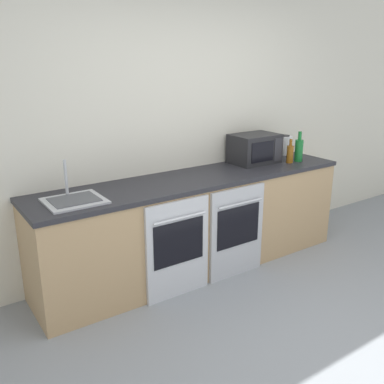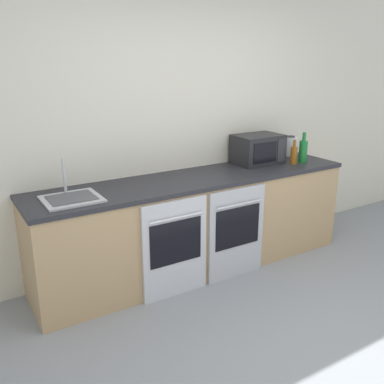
% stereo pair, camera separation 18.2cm
% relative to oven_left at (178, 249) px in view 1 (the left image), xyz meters
% --- Properties ---
extents(ground_plane, '(16.00, 16.00, 0.00)m').
position_rel_oven_left_xyz_m(ground_plane, '(0.42, -1.30, -0.43)').
color(ground_plane, gray).
extents(wall_back, '(10.00, 0.06, 2.60)m').
position_rel_oven_left_xyz_m(wall_back, '(0.42, 0.69, 0.87)').
color(wall_back, silver).
rests_on(wall_back, ground_plane).
extents(counter_back, '(3.07, 0.66, 0.90)m').
position_rel_oven_left_xyz_m(counter_back, '(0.42, 0.34, 0.02)').
color(counter_back, tan).
rests_on(counter_back, ground_plane).
extents(oven_left, '(0.59, 0.06, 0.84)m').
position_rel_oven_left_xyz_m(oven_left, '(0.00, 0.00, 0.00)').
color(oven_left, silver).
rests_on(oven_left, ground_plane).
extents(oven_right, '(0.59, 0.06, 0.84)m').
position_rel_oven_left_xyz_m(oven_right, '(0.63, 0.00, 0.00)').
color(oven_right, '#B7BABF').
rests_on(oven_right, ground_plane).
extents(microwave, '(0.48, 0.34, 0.29)m').
position_rel_oven_left_xyz_m(microwave, '(1.22, 0.46, 0.62)').
color(microwave, '#232326').
rests_on(microwave, counter_back).
extents(bottle_green, '(0.08, 0.08, 0.31)m').
position_rel_oven_left_xyz_m(bottle_green, '(1.64, 0.24, 0.59)').
color(bottle_green, '#19722D').
rests_on(bottle_green, counter_back).
extents(bottle_amber, '(0.07, 0.07, 0.24)m').
position_rel_oven_left_xyz_m(bottle_amber, '(1.51, 0.24, 0.57)').
color(bottle_amber, '#8C5114').
rests_on(bottle_amber, counter_back).
extents(kettle, '(0.15, 0.15, 0.22)m').
position_rel_oven_left_xyz_m(kettle, '(1.76, 0.55, 0.58)').
color(kettle, white).
rests_on(kettle, counter_back).
extents(sink, '(0.43, 0.39, 0.29)m').
position_rel_oven_left_xyz_m(sink, '(-0.74, 0.29, 0.49)').
color(sink, '#B7BABF').
rests_on(sink, counter_back).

